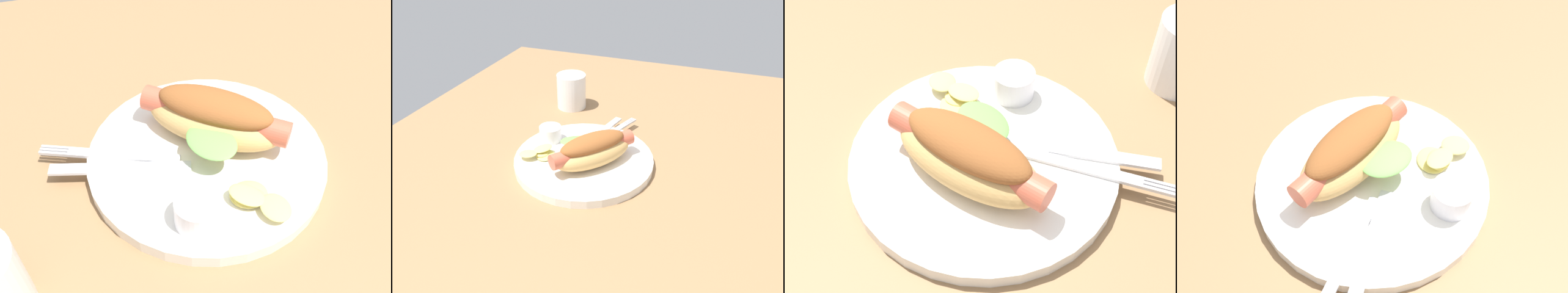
{
  "view_description": "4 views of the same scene",
  "coord_description": "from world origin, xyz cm",
  "views": [
    {
      "loc": [
        10.38,
        31.59,
        38.08
      ],
      "look_at": [
        1.65,
        0.44,
        4.35
      ],
      "focal_mm": 41.47,
      "sensor_mm": 36.0,
      "label": 1
    },
    {
      "loc": [
        -57.54,
        -22.81,
        42.37
      ],
      "look_at": [
        -0.97,
        -2.03,
        4.73
      ],
      "focal_mm": 35.8,
      "sensor_mm": 36.0,
      "label": 2
    },
    {
      "loc": [
        -1.65,
        -35.09,
        43.12
      ],
      "look_at": [
        -0.43,
        -2.81,
        5.28
      ],
      "focal_mm": 50.83,
      "sensor_mm": 36.0,
      "label": 3
    },
    {
      "loc": [
        29.57,
        0.14,
        42.14
      ],
      "look_at": [
        -0.74,
        -0.71,
        5.98
      ],
      "focal_mm": 40.6,
      "sensor_mm": 36.0,
      "label": 4
    }
  ],
  "objects": [
    {
      "name": "chips_pile",
      "position": [
        -2.6,
        7.01,
        2.34
      ],
      "size": [
        6.27,
        6.8,
        1.73
      ],
      "color": "#DBCB65",
      "rests_on": "plate"
    },
    {
      "name": "plate",
      "position": [
        0.3,
        -0.85,
        0.8
      ],
      "size": [
        26.28,
        26.28,
        1.6
      ],
      "primitive_type": "cylinder",
      "color": "white",
      "rests_on": "ground_plane"
    },
    {
      "name": "sauce_ramekin",
      "position": [
        3.51,
        7.63,
        3.13
      ],
      "size": [
        4.4,
        4.4,
        3.05
      ],
      "primitive_type": "cylinder",
      "color": "white",
      "rests_on": "plate"
    },
    {
      "name": "hot_dog",
      "position": [
        -1.47,
        -3.11,
        4.6
      ],
      "size": [
        16.35,
        14.94,
        6.0
      ],
      "rotation": [
        0.0,
        0.0,
        5.62
      ],
      "color": "tan",
      "rests_on": "plate"
    },
    {
      "name": "fork",
      "position": [
        10.09,
        -3.13,
        1.8
      ],
      "size": [
        14.95,
        6.75,
        0.4
      ],
      "rotation": [
        0.0,
        0.0,
        5.91
      ],
      "color": "silver",
      "rests_on": "plate"
    },
    {
      "name": "drinking_cup",
      "position": [
        22.33,
        10.73,
        4.11
      ],
      "size": [
        6.91,
        6.91,
        8.22
      ],
      "primitive_type": "cylinder",
      "color": "white",
      "rests_on": "ground_plane"
    },
    {
      "name": "ground_plane",
      "position": [
        0.0,
        0.0,
        -0.9
      ],
      "size": [
        120.0,
        90.0,
        1.8
      ],
      "primitive_type": "cube",
      "color": "olive"
    },
    {
      "name": "knife",
      "position": [
        9.57,
        -0.99,
        1.78
      ],
      "size": [
        15.01,
        5.0,
        0.36
      ],
      "primitive_type": "cube",
      "rotation": [
        0.0,
        0.0,
        6.04
      ],
      "color": "silver",
      "rests_on": "plate"
    }
  ]
}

